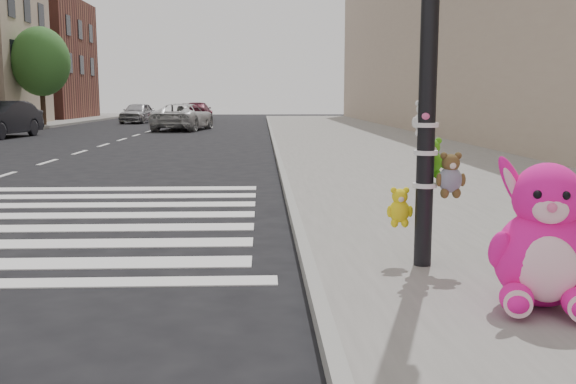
{
  "coord_description": "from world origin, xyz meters",
  "views": [
    {
      "loc": [
        1.11,
        -3.96,
        1.69
      ],
      "look_at": [
        1.37,
        2.37,
        0.75
      ],
      "focal_mm": 40.0,
      "sensor_mm": 36.0,
      "label": 1
    }
  ],
  "objects_px": {
    "red_teddy": "(532,270)",
    "car_white_near": "(183,117)",
    "pink_bunny": "(545,246)",
    "car_dark_far": "(0,119)",
    "signal_pole": "(429,88)"
  },
  "relations": [
    {
      "from": "red_teddy",
      "to": "car_white_near",
      "type": "relative_size",
      "value": 0.04
    },
    {
      "from": "pink_bunny",
      "to": "car_white_near",
      "type": "xyz_separation_m",
      "value": [
        -6.11,
        28.91,
        0.08
      ]
    },
    {
      "from": "car_dark_far",
      "to": "car_white_near",
      "type": "relative_size",
      "value": 0.95
    },
    {
      "from": "car_white_near",
      "to": "pink_bunny",
      "type": "bearing_deg",
      "value": 111.04
    },
    {
      "from": "red_teddy",
      "to": "car_white_near",
      "type": "xyz_separation_m",
      "value": [
        -6.32,
        28.25,
        0.45
      ]
    },
    {
      "from": "pink_bunny",
      "to": "car_dark_far",
      "type": "relative_size",
      "value": 0.25
    },
    {
      "from": "car_dark_far",
      "to": "red_teddy",
      "type": "bearing_deg",
      "value": -52.29
    },
    {
      "from": "signal_pole",
      "to": "car_white_near",
      "type": "relative_size",
      "value": 0.81
    },
    {
      "from": "car_dark_far",
      "to": "car_white_near",
      "type": "height_order",
      "value": "car_dark_far"
    },
    {
      "from": "signal_pole",
      "to": "pink_bunny",
      "type": "bearing_deg",
      "value": -65.34
    },
    {
      "from": "red_teddy",
      "to": "car_dark_far",
      "type": "xyz_separation_m",
      "value": [
        -13.2,
        22.1,
        0.53
      ]
    },
    {
      "from": "red_teddy",
      "to": "car_dark_far",
      "type": "distance_m",
      "value": 25.74
    },
    {
      "from": "signal_pole",
      "to": "pink_bunny",
      "type": "xyz_separation_m",
      "value": [
        0.57,
        -1.25,
        -1.16
      ]
    },
    {
      "from": "pink_bunny",
      "to": "car_dark_far",
      "type": "bearing_deg",
      "value": 136.76
    },
    {
      "from": "signal_pole",
      "to": "pink_bunny",
      "type": "distance_m",
      "value": 1.8
    }
  ]
}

